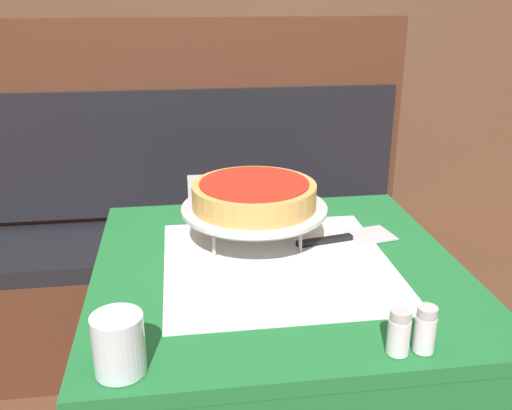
{
  "coord_description": "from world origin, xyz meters",
  "views": [
    {
      "loc": [
        -0.2,
        -1.11,
        1.31
      ],
      "look_at": [
        -0.04,
        0.08,
        0.85
      ],
      "focal_mm": 40.0,
      "sensor_mm": 36.0,
      "label": 1
    }
  ],
  "objects_px": {
    "water_glass_near": "(119,344)",
    "pepper_shaker": "(425,329)",
    "booth_bench": "(190,259)",
    "condiment_caddy": "(295,102)",
    "pizza_pan_stand": "(254,210)",
    "dining_table_front": "(277,308)",
    "salt_shaker": "(399,332)",
    "napkin_holder": "(206,193)",
    "deep_dish_pizza": "(254,194)",
    "pizza_server": "(349,238)",
    "dining_table_rear": "(288,137)"
  },
  "relations": [
    {
      "from": "dining_table_rear",
      "to": "pizza_server",
      "type": "xyz_separation_m",
      "value": [
        -0.14,
        -1.46,
        0.12
      ]
    },
    {
      "from": "dining_table_rear",
      "to": "pizza_pan_stand",
      "type": "height_order",
      "value": "pizza_pan_stand"
    },
    {
      "from": "pizza_server",
      "to": "condiment_caddy",
      "type": "bearing_deg",
      "value": 83.22
    },
    {
      "from": "deep_dish_pizza",
      "to": "pizza_server",
      "type": "bearing_deg",
      "value": -1.15
    },
    {
      "from": "booth_bench",
      "to": "deep_dish_pizza",
      "type": "height_order",
      "value": "booth_bench"
    },
    {
      "from": "dining_table_front",
      "to": "salt_shaker",
      "type": "relative_size",
      "value": 9.93
    },
    {
      "from": "pizza_pan_stand",
      "to": "napkin_holder",
      "type": "relative_size",
      "value": 3.38
    },
    {
      "from": "salt_shaker",
      "to": "pepper_shaker",
      "type": "bearing_deg",
      "value": 0.0
    },
    {
      "from": "water_glass_near",
      "to": "deep_dish_pizza",
      "type": "bearing_deg",
      "value": 58.42
    },
    {
      "from": "booth_bench",
      "to": "pizza_pan_stand",
      "type": "distance_m",
      "value": 0.88
    },
    {
      "from": "dining_table_rear",
      "to": "pizza_pan_stand",
      "type": "relative_size",
      "value": 2.18
    },
    {
      "from": "pepper_shaker",
      "to": "pizza_server",
      "type": "bearing_deg",
      "value": 88.98
    },
    {
      "from": "deep_dish_pizza",
      "to": "napkin_holder",
      "type": "bearing_deg",
      "value": 111.48
    },
    {
      "from": "water_glass_near",
      "to": "napkin_holder",
      "type": "xyz_separation_m",
      "value": [
        0.18,
        0.69,
        -0.0
      ]
    },
    {
      "from": "pizza_server",
      "to": "napkin_holder",
      "type": "xyz_separation_m",
      "value": [
        -0.33,
        0.25,
        0.04
      ]
    },
    {
      "from": "dining_table_rear",
      "to": "water_glass_near",
      "type": "bearing_deg",
      "value": -108.61
    },
    {
      "from": "dining_table_front",
      "to": "condiment_caddy",
      "type": "distance_m",
      "value": 1.71
    },
    {
      "from": "deep_dish_pizza",
      "to": "booth_bench",
      "type": "bearing_deg",
      "value": 101.24
    },
    {
      "from": "pizza_pan_stand",
      "to": "deep_dish_pizza",
      "type": "xyz_separation_m",
      "value": [
        0.0,
        0.0,
        0.04
      ]
    },
    {
      "from": "deep_dish_pizza",
      "to": "pizza_server",
      "type": "xyz_separation_m",
      "value": [
        0.23,
        -0.0,
        -0.12
      ]
    },
    {
      "from": "pizza_pan_stand",
      "to": "salt_shaker",
      "type": "height_order",
      "value": "pizza_pan_stand"
    },
    {
      "from": "salt_shaker",
      "to": "napkin_holder",
      "type": "bearing_deg",
      "value": 111.24
    },
    {
      "from": "napkin_holder",
      "to": "water_glass_near",
      "type": "bearing_deg",
      "value": -104.27
    },
    {
      "from": "pizza_pan_stand",
      "to": "dining_table_front",
      "type": "bearing_deg",
      "value": -70.69
    },
    {
      "from": "salt_shaker",
      "to": "condiment_caddy",
      "type": "height_order",
      "value": "condiment_caddy"
    },
    {
      "from": "pizza_pan_stand",
      "to": "napkin_holder",
      "type": "distance_m",
      "value": 0.27
    },
    {
      "from": "dining_table_rear",
      "to": "condiment_caddy",
      "type": "relative_size",
      "value": 4.19
    },
    {
      "from": "pizza_server",
      "to": "pepper_shaker",
      "type": "xyz_separation_m",
      "value": [
        -0.01,
        -0.45,
        0.04
      ]
    },
    {
      "from": "pizza_pan_stand",
      "to": "pizza_server",
      "type": "xyz_separation_m",
      "value": [
        0.23,
        -0.0,
        -0.08
      ]
    },
    {
      "from": "dining_table_rear",
      "to": "napkin_holder",
      "type": "relative_size",
      "value": 7.37
    },
    {
      "from": "dining_table_rear",
      "to": "pepper_shaker",
      "type": "bearing_deg",
      "value": -94.34
    },
    {
      "from": "water_glass_near",
      "to": "pepper_shaker",
      "type": "relative_size",
      "value": 1.21
    },
    {
      "from": "salt_shaker",
      "to": "napkin_holder",
      "type": "height_order",
      "value": "napkin_holder"
    },
    {
      "from": "dining_table_rear",
      "to": "water_glass_near",
      "type": "xyz_separation_m",
      "value": [
        -0.64,
        -1.9,
        0.17
      ]
    },
    {
      "from": "pizza_pan_stand",
      "to": "napkin_holder",
      "type": "bearing_deg",
      "value": 111.48
    },
    {
      "from": "pepper_shaker",
      "to": "salt_shaker",
      "type": "bearing_deg",
      "value": 180.0
    },
    {
      "from": "booth_bench",
      "to": "condiment_caddy",
      "type": "bearing_deg",
      "value": 55.88
    },
    {
      "from": "pizza_pan_stand",
      "to": "condiment_caddy",
      "type": "distance_m",
      "value": 1.61
    },
    {
      "from": "deep_dish_pizza",
      "to": "salt_shaker",
      "type": "relative_size",
      "value": 3.54
    },
    {
      "from": "pepper_shaker",
      "to": "napkin_holder",
      "type": "distance_m",
      "value": 0.77
    },
    {
      "from": "booth_bench",
      "to": "salt_shaker",
      "type": "relative_size",
      "value": 20.57
    },
    {
      "from": "condiment_caddy",
      "to": "dining_table_front",
      "type": "bearing_deg",
      "value": -102.8
    },
    {
      "from": "pepper_shaker",
      "to": "water_glass_near",
      "type": "bearing_deg",
      "value": 178.41
    },
    {
      "from": "water_glass_near",
      "to": "napkin_holder",
      "type": "distance_m",
      "value": 0.71
    },
    {
      "from": "water_glass_near",
      "to": "booth_bench",
      "type": "bearing_deg",
      "value": 83.74
    },
    {
      "from": "dining_table_rear",
      "to": "condiment_caddy",
      "type": "bearing_deg",
      "value": 63.58
    },
    {
      "from": "deep_dish_pizza",
      "to": "water_glass_near",
      "type": "height_order",
      "value": "deep_dish_pizza"
    },
    {
      "from": "dining_table_front",
      "to": "water_glass_near",
      "type": "height_order",
      "value": "water_glass_near"
    },
    {
      "from": "booth_bench",
      "to": "napkin_holder",
      "type": "distance_m",
      "value": 0.65
    },
    {
      "from": "booth_bench",
      "to": "salt_shaker",
      "type": "xyz_separation_m",
      "value": [
        0.32,
        -1.19,
        0.43
      ]
    }
  ]
}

